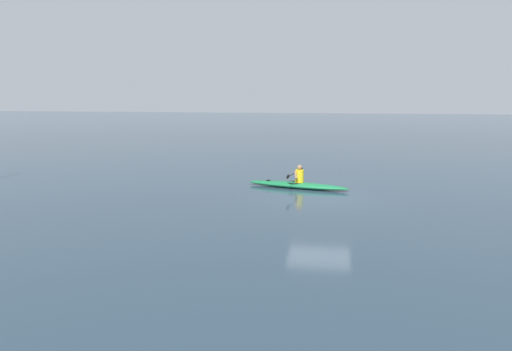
% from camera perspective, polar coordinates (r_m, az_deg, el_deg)
% --- Properties ---
extents(ground_plane, '(160.00, 160.00, 0.00)m').
position_cam_1_polar(ground_plane, '(18.69, 7.88, -2.66)').
color(ground_plane, '#283D4C').
extents(kayak, '(4.55, 1.67, 0.27)m').
position_cam_1_polar(kayak, '(20.35, 5.08, -1.18)').
color(kayak, '#19723F').
rests_on(kayak, ground).
extents(kayaker, '(0.66, 2.30, 0.77)m').
position_cam_1_polar(kayaker, '(20.25, 5.29, 0.08)').
color(kayaker, yellow).
rests_on(kayaker, kayak).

